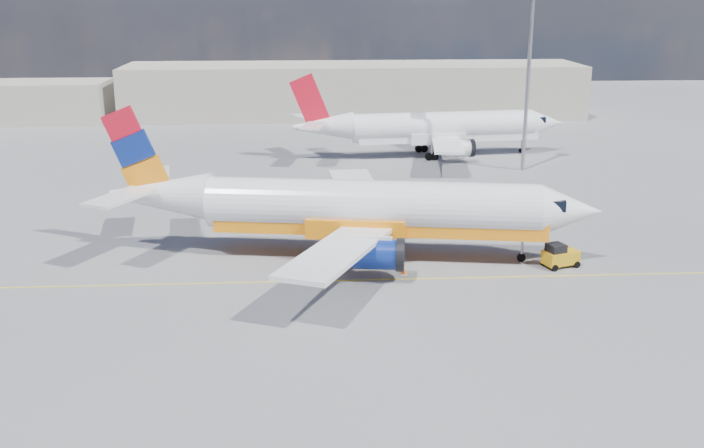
{
  "coord_description": "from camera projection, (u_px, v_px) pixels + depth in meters",
  "views": [
    {
      "loc": [
        -2.53,
        -47.32,
        19.28
      ],
      "look_at": [
        0.58,
        4.82,
        3.5
      ],
      "focal_mm": 40.0,
      "sensor_mm": 36.0,
      "label": 1
    }
  ],
  "objects": [
    {
      "name": "terminal_annex",
      "position": [
        19.0,
        102.0,
        116.31
      ],
      "size": [
        26.0,
        10.0,
        6.0
      ],
      "primitive_type": "cube",
      "color": "#B7B19E",
      "rests_on": "ground"
    },
    {
      "name": "second_jet",
      "position": [
        435.0,
        128.0,
        92.73
      ],
      "size": [
        33.13,
        26.07,
        10.05
      ],
      "rotation": [
        0.0,
        0.0,
        0.11
      ],
      "color": "white",
      "rests_on": "ground"
    },
    {
      "name": "terminal_main",
      "position": [
        354.0,
        90.0,
        121.73
      ],
      "size": [
        70.0,
        14.0,
        8.0
      ],
      "primitive_type": "cube",
      "color": "#B7B19E",
      "rests_on": "ground"
    },
    {
      "name": "taxi_line",
      "position": [
        345.0,
        280.0,
        53.8
      ],
      "size": [
        70.0,
        0.15,
        0.01
      ],
      "primitive_type": "cube",
      "color": "yellow",
      "rests_on": "ground"
    },
    {
      "name": "gse_tug",
      "position": [
        560.0,
        256.0,
        56.23
      ],
      "size": [
        2.79,
        2.23,
        1.77
      ],
      "rotation": [
        0.0,
        0.0,
        0.33
      ],
      "color": "black",
      "rests_on": "ground"
    },
    {
      "name": "main_jet",
      "position": [
        356.0,
        208.0,
        57.6
      ],
      "size": [
        36.93,
        28.76,
        11.16
      ],
      "rotation": [
        0.0,
        0.0,
        -0.16
      ],
      "color": "white",
      "rests_on": "ground"
    },
    {
      "name": "traffic_cone",
      "position": [
        404.0,
        270.0,
        54.9
      ],
      "size": [
        0.44,
        0.44,
        0.61
      ],
      "color": "white",
      "rests_on": "ground"
    },
    {
      "name": "floodlight_mast",
      "position": [
        529.0,
        62.0,
        83.0
      ],
      "size": [
        1.43,
        1.43,
        19.58
      ],
      "color": "#96969D",
      "rests_on": "ground"
    },
    {
      "name": "ground",
      "position": [
        348.0,
        297.0,
        50.94
      ],
      "size": [
        240.0,
        240.0,
        0.0
      ],
      "primitive_type": "plane",
      "color": "slate",
      "rests_on": "ground"
    }
  ]
}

